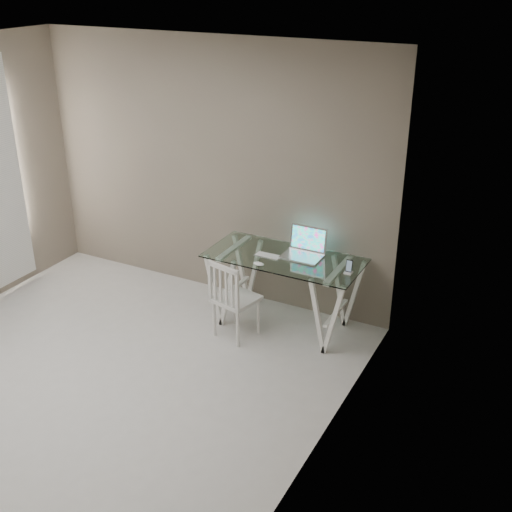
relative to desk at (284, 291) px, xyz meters
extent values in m
plane|color=beige|center=(-1.03, -1.85, -0.38)|extent=(4.50, 4.50, 0.00)
cube|color=white|center=(-1.03, -1.85, 2.32)|extent=(4.00, 4.50, 0.02)
cube|color=#74695B|center=(-1.03, 0.40, 0.97)|extent=(4.00, 0.02, 2.70)
cube|color=#74695B|center=(0.97, -1.85, 0.97)|extent=(0.02, 4.50, 2.70)
cube|color=silver|center=(0.00, 0.00, 0.36)|extent=(1.50, 0.70, 0.01)
cube|color=white|center=(-0.55, 0.00, -0.02)|extent=(0.24, 0.62, 0.72)
cube|color=white|center=(0.55, 0.00, -0.02)|extent=(0.24, 0.62, 0.72)
cube|color=silver|center=(-0.32, -0.38, 0.02)|extent=(0.44, 0.44, 0.04)
cylinder|color=silver|center=(-0.50, -0.50, -0.19)|extent=(0.03, 0.03, 0.38)
cylinder|color=silver|center=(-0.21, -0.56, -0.19)|extent=(0.03, 0.03, 0.38)
cylinder|color=silver|center=(-0.44, -0.20, -0.19)|extent=(0.03, 0.03, 0.38)
cylinder|color=silver|center=(-0.14, -0.27, -0.19)|extent=(0.03, 0.03, 0.38)
cube|color=silver|center=(-0.36, -0.55, 0.22)|extent=(0.37, 0.11, 0.42)
cube|color=silver|center=(0.15, 0.08, 0.37)|extent=(0.37, 0.26, 0.02)
cube|color=#19D899|center=(0.15, 0.22, 0.50)|extent=(0.37, 0.05, 0.25)
cube|color=silver|center=(-0.15, -0.05, 0.37)|extent=(0.26, 0.11, 0.01)
ellipsoid|color=white|center=(-0.13, -0.28, 0.38)|extent=(0.10, 0.06, 0.03)
cube|color=white|center=(0.66, -0.05, 0.37)|extent=(0.07, 0.07, 0.02)
cube|color=black|center=(0.66, -0.04, 0.43)|extent=(0.06, 0.03, 0.11)
camera|label=1|loc=(2.32, -5.05, 2.94)|focal=45.00mm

